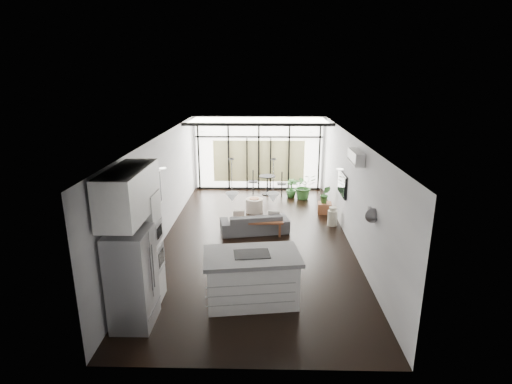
{
  "coord_description": "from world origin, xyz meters",
  "views": [
    {
      "loc": [
        0.24,
        -10.07,
        4.34
      ],
      "look_at": [
        0.0,
        0.3,
        1.25
      ],
      "focal_mm": 28.0,
      "sensor_mm": 36.0,
      "label": 1
    }
  ],
  "objects_px": {
    "pouf": "(254,205)",
    "fridge": "(132,278)",
    "sofa": "(255,220)",
    "milk_can": "(333,216)",
    "console_bench": "(259,228)",
    "tv": "(342,184)",
    "island": "(252,278)"
  },
  "relations": [
    {
      "from": "console_bench",
      "to": "milk_can",
      "type": "distance_m",
      "value": 2.31
    },
    {
      "from": "sofa",
      "to": "console_bench",
      "type": "height_order",
      "value": "sofa"
    },
    {
      "from": "console_bench",
      "to": "tv",
      "type": "relative_size",
      "value": 1.19
    },
    {
      "from": "fridge",
      "to": "pouf",
      "type": "distance_m",
      "value": 6.42
    },
    {
      "from": "island",
      "to": "console_bench",
      "type": "relative_size",
      "value": 1.41
    },
    {
      "from": "fridge",
      "to": "tv",
      "type": "distance_m",
      "value": 6.66
    },
    {
      "from": "pouf",
      "to": "tv",
      "type": "height_order",
      "value": "tv"
    },
    {
      "from": "tv",
      "to": "sofa",
      "type": "bearing_deg",
      "value": -168.92
    },
    {
      "from": "console_bench",
      "to": "tv",
      "type": "bearing_deg",
      "value": 15.7
    },
    {
      "from": "milk_can",
      "to": "tv",
      "type": "distance_m",
      "value": 1.04
    },
    {
      "from": "pouf",
      "to": "milk_can",
      "type": "bearing_deg",
      "value": -25.74
    },
    {
      "from": "pouf",
      "to": "tv",
      "type": "bearing_deg",
      "value": -25.49
    },
    {
      "from": "console_bench",
      "to": "milk_can",
      "type": "xyz_separation_m",
      "value": [
        2.15,
        0.82,
        0.07
      ]
    },
    {
      "from": "sofa",
      "to": "console_bench",
      "type": "xyz_separation_m",
      "value": [
        0.14,
        -0.24,
        -0.16
      ]
    },
    {
      "from": "sofa",
      "to": "milk_can",
      "type": "distance_m",
      "value": 2.37
    },
    {
      "from": "fridge",
      "to": "tv",
      "type": "bearing_deg",
      "value": 46.89
    },
    {
      "from": "console_bench",
      "to": "milk_can",
      "type": "relative_size",
      "value": 2.31
    },
    {
      "from": "sofa",
      "to": "island",
      "type": "bearing_deg",
      "value": 79.33
    },
    {
      "from": "fridge",
      "to": "console_bench",
      "type": "distance_m",
      "value": 4.71
    },
    {
      "from": "island",
      "to": "sofa",
      "type": "xyz_separation_m",
      "value": [
        -0.04,
        3.59,
        -0.13
      ]
    },
    {
      "from": "sofa",
      "to": "pouf",
      "type": "distance_m",
      "value": 1.72
    },
    {
      "from": "sofa",
      "to": "milk_can",
      "type": "bearing_deg",
      "value": -177.22
    },
    {
      "from": "milk_can",
      "to": "tv",
      "type": "relative_size",
      "value": 0.52
    },
    {
      "from": "fridge",
      "to": "tv",
      "type": "relative_size",
      "value": 1.62
    },
    {
      "from": "sofa",
      "to": "tv",
      "type": "xyz_separation_m",
      "value": [
        2.51,
        0.49,
        0.93
      ]
    },
    {
      "from": "console_bench",
      "to": "sofa",
      "type": "bearing_deg",
      "value": 119.03
    },
    {
      "from": "fridge",
      "to": "sofa",
      "type": "distance_m",
      "value": 4.84
    },
    {
      "from": "sofa",
      "to": "milk_can",
      "type": "xyz_separation_m",
      "value": [
        2.3,
        0.58,
        -0.09
      ]
    },
    {
      "from": "milk_can",
      "to": "fridge",
      "type": "bearing_deg",
      "value": -131.25
    },
    {
      "from": "pouf",
      "to": "fridge",
      "type": "bearing_deg",
      "value": -108.08
    },
    {
      "from": "island",
      "to": "sofa",
      "type": "relative_size",
      "value": 0.97
    },
    {
      "from": "fridge",
      "to": "console_bench",
      "type": "bearing_deg",
      "value": 62.15
    }
  ]
}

